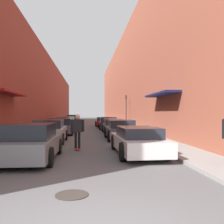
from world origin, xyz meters
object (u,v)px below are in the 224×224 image
parked_car_left_5 (73,120)px  parked_car_right_3 (108,123)px  traffic_light (126,107)px  parked_car_left_1 (49,132)px  manhole_cover (72,195)px  parked_car_left_2 (61,126)px  parked_car_left_4 (71,121)px  parked_car_right_2 (114,126)px  parked_car_right_1 (120,130)px  parked_car_right_0 (137,141)px  skateboarder (77,128)px  parked_car_left_0 (31,143)px  parked_car_left_3 (66,123)px  parked_car_right_4 (103,122)px

parked_car_left_5 → parked_car_right_3: 12.20m
parked_car_right_3 → traffic_light: 3.58m
parked_car_left_1 → manhole_cover: bearing=-79.0°
parked_car_left_2 → parked_car_left_4: (0.06, 11.44, 0.00)m
parked_car_left_1 → parked_car_left_4: parked_car_left_1 is taller
parked_car_left_2 → parked_car_right_2: bearing=6.8°
parked_car_right_1 → manhole_cover: parked_car_right_1 is taller
parked_car_right_0 → manhole_cover: (-2.42, -4.93, -0.57)m
parked_car_left_2 → manhole_cover: size_ratio=6.84×
parked_car_left_4 → parked_car_left_2: bearing=-90.3°
parked_car_right_1 → parked_car_right_3: parked_car_right_3 is taller
skateboarder → traffic_light: (4.98, 16.77, 1.34)m
parked_car_left_5 → traffic_light: (6.59, -9.32, 1.69)m
parked_car_left_0 → parked_car_left_3: parked_car_left_0 is taller
parked_car_left_4 → skateboarder: bearing=-85.5°
parked_car_left_2 → skateboarder: bearing=-79.4°
parked_car_left_1 → parked_car_right_2: parked_car_left_1 is taller
parked_car_left_5 → parked_car_left_2: bearing=-90.2°
parked_car_left_5 → parked_car_right_1: parked_car_left_5 is taller
parked_car_left_5 → manhole_cover: bearing=-87.0°
parked_car_left_3 → parked_car_right_2: 6.68m
parked_car_left_2 → traffic_light: (6.65, 7.87, 1.75)m
parked_car_left_5 → parked_car_right_1: bearing=-79.0°
parked_car_left_0 → parked_car_left_5: 28.46m
parked_car_left_2 → parked_car_left_3: (-0.05, 5.52, 0.00)m
parked_car_right_4 → skateboarder: (-2.56, -20.08, 0.45)m
parked_car_left_2 → parked_car_left_5: (0.06, 17.19, 0.06)m
parked_car_left_2 → parked_car_right_1: (4.29, -4.56, -0.00)m
parked_car_left_1 → parked_car_left_4: (0.14, 17.22, -0.01)m
traffic_light → parked_car_right_4: bearing=126.2°
parked_car_left_4 → traffic_light: 7.69m
skateboarder → manhole_cover: 6.53m
parked_car_left_5 → skateboarder: skateboarder is taller
manhole_cover → parked_car_left_3: bearing=95.0°
parked_car_left_4 → parked_car_right_2: (4.32, -10.92, -0.03)m
parked_car_left_3 → manhole_cover: (1.83, -20.88, -0.62)m
parked_car_left_4 → parked_car_right_0: size_ratio=0.99×
parked_car_left_0 → parked_car_right_1: 7.94m
parked_car_left_1 → parked_car_right_3: size_ratio=0.91×
parked_car_right_4 → traffic_light: 4.48m
parked_car_right_1 → skateboarder: bearing=-121.2°
parked_car_right_1 → parked_car_left_2: bearing=133.2°
parked_car_right_3 → parked_car_right_0: bearing=-90.5°
parked_car_left_5 → parked_car_right_1: (4.23, -21.75, -0.06)m
parked_car_left_2 → parked_car_left_3: size_ratio=1.04×
parked_car_left_2 → parked_car_right_4: (4.22, 11.18, -0.04)m
parked_car_right_4 → skateboarder: 20.25m
parked_car_right_1 → manhole_cover: bearing=-103.1°
manhole_cover → parked_car_left_5: bearing=93.0°
parked_car_left_0 → traffic_light: (6.60, 19.15, 1.73)m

